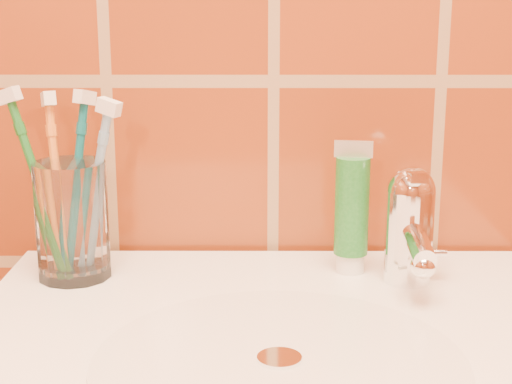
{
  "coord_description": "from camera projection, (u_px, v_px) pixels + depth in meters",
  "views": [
    {
      "loc": [
        -0.02,
        0.34,
        1.13
      ],
      "look_at": [
        -0.02,
        1.08,
        0.95
      ],
      "focal_mm": 55.0,
      "sensor_mm": 36.0,
      "label": 1
    }
  ],
  "objects": [
    {
      "name": "glass_tumbler",
      "position": [
        72.0,
        220.0,
        0.8
      ],
      "size": [
        0.08,
        0.08,
        0.12
      ],
      "primitive_type": "cylinder",
      "rotation": [
        0.0,
        0.0,
        0.05
      ],
      "color": "white",
      "rests_on": "pedestal_sink"
    },
    {
      "name": "toothpaste_tube",
      "position": [
        352.0,
        212.0,
        0.81
      ],
      "size": [
        0.04,
        0.04,
        0.14
      ],
      "rotation": [
        0.0,
        0.0,
        -0.14
      ],
      "color": "white",
      "rests_on": "pedestal_sink"
    },
    {
      "name": "faucet",
      "position": [
        410.0,
        222.0,
        0.78
      ],
      "size": [
        0.05,
        0.11,
        0.12
      ],
      "color": "white",
      "rests_on": "pedestal_sink"
    },
    {
      "name": "toothbrush_0",
      "position": [
        40.0,
        186.0,
        0.79
      ],
      "size": [
        0.13,
        0.11,
        0.2
      ],
      "primitive_type": null,
      "rotation": [
        0.31,
        0.0,
        -1.95
      ],
      "color": "#1B6727",
      "rests_on": "glass_tumbler"
    },
    {
      "name": "toothbrush_1",
      "position": [
        94.0,
        190.0,
        0.79
      ],
      "size": [
        0.1,
        0.09,
        0.2
      ],
      "primitive_type": null,
      "rotation": [
        0.25,
        0.0,
        1.18
      ],
      "color": "#719ECA",
      "rests_on": "glass_tumbler"
    },
    {
      "name": "toothbrush_2",
      "position": [
        76.0,
        184.0,
        0.81
      ],
      "size": [
        0.09,
        0.11,
        0.2
      ],
      "primitive_type": null,
      "rotation": [
        0.23,
        0.0,
        2.63
      ],
      "color": "#0B5864",
      "rests_on": "glass_tumbler"
    },
    {
      "name": "toothbrush_3",
      "position": [
        57.0,
        186.0,
        0.8
      ],
      "size": [
        0.07,
        0.1,
        0.2
      ],
      "primitive_type": null,
      "rotation": [
        0.21,
        0.0,
        -2.73
      ],
      "color": "orange",
      "rests_on": "glass_tumbler"
    }
  ]
}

